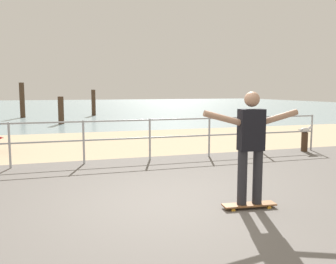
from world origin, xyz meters
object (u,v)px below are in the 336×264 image
Objects in this scene: bollard_short at (304,142)px; seagull at (305,130)px; skateboard at (249,205)px; skateboarder at (251,141)px.

bollard_short is 0.36m from seagull.
bollard_short is at bearing -171.97° from seagull.
skateboard is at bearing -135.91° from bollard_short.
seagull is at bearing 43.99° from skateboard.
skateboarder is at bearing 116.57° from skateboard.
bollard_short is at bearing 44.09° from skateboard.
skateboarder is at bearing -135.91° from bollard_short.
seagull is (4.06, 3.91, -0.38)m from skateboarder.
skateboarder reaches higher than skateboard.
skateboard is at bearing -63.43° from skateboarder.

